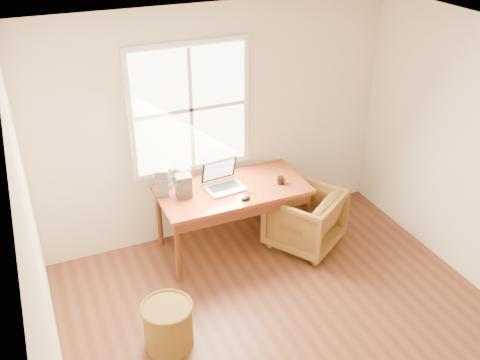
% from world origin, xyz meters
% --- Properties ---
extents(room_shell, '(4.04, 4.54, 2.64)m').
position_xyz_m(room_shell, '(-0.02, 0.16, 1.32)').
color(room_shell, brown).
rests_on(room_shell, ground).
extents(desk, '(1.60, 0.80, 0.04)m').
position_xyz_m(desk, '(0.00, 1.80, 0.73)').
color(desk, brown).
rests_on(desk, room_shell).
extents(armchair, '(1.01, 1.01, 0.67)m').
position_xyz_m(armchair, '(0.75, 1.52, 0.34)').
color(armchair, brown).
rests_on(armchair, room_shell).
extents(wicker_stool, '(0.56, 0.56, 0.43)m').
position_xyz_m(wicker_stool, '(-1.09, 0.65, 0.22)').
color(wicker_stool, brown).
rests_on(wicker_stool, room_shell).
extents(laptop, '(0.40, 0.42, 0.28)m').
position_xyz_m(laptop, '(-0.08, 1.80, 0.89)').
color(laptop, '#ADB0B4').
rests_on(laptop, desk).
extents(mouse, '(0.10, 0.06, 0.03)m').
position_xyz_m(mouse, '(0.03, 1.52, 0.77)').
color(mouse, black).
rests_on(mouse, desk).
extents(coffee_mug, '(0.10, 0.10, 0.08)m').
position_xyz_m(coffee_mug, '(0.51, 1.68, 0.79)').
color(coffee_mug, black).
rests_on(coffee_mug, desk).
extents(cd_stack_a, '(0.14, 0.13, 0.25)m').
position_xyz_m(cd_stack_a, '(-0.65, 2.08, 0.87)').
color(cd_stack_a, silver).
rests_on(cd_stack_a, desk).
extents(cd_stack_b, '(0.17, 0.15, 0.24)m').
position_xyz_m(cd_stack_b, '(-0.53, 1.85, 0.87)').
color(cd_stack_b, '#25262A').
rests_on(cd_stack_b, desk).
extents(cd_stack_c, '(0.16, 0.15, 0.29)m').
position_xyz_m(cd_stack_c, '(-0.72, 1.97, 0.90)').
color(cd_stack_c, '#A9A9B7').
rests_on(cd_stack_c, desk).
extents(cd_stack_d, '(0.16, 0.15, 0.16)m').
position_xyz_m(cd_stack_d, '(-0.43, 2.14, 0.83)').
color(cd_stack_d, '#B5BAC1').
rests_on(cd_stack_d, desk).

